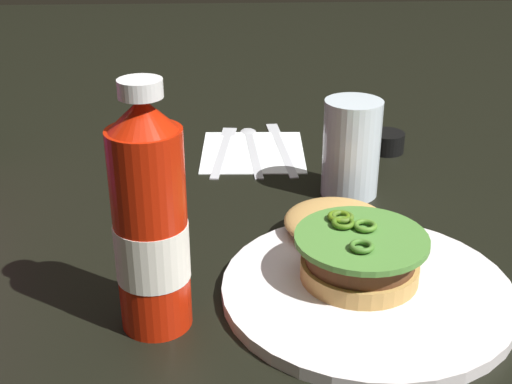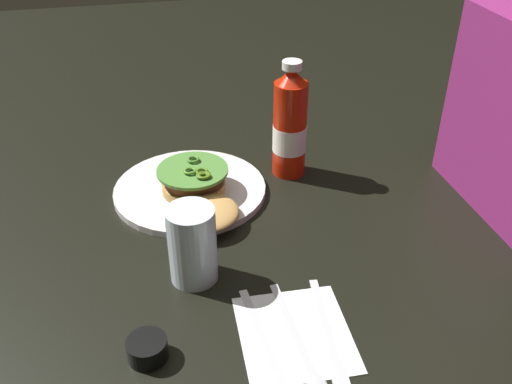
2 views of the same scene
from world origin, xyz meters
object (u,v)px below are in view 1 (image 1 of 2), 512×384
at_px(dinner_plate, 365,290).
at_px(fork_utensil, 224,145).
at_px(spoon_utensil, 251,142).
at_px(ketchup_bottle, 150,225).
at_px(burger_sandwich, 351,243).
at_px(water_glass, 351,148).
at_px(condiment_cup, 386,142).
at_px(napkin, 253,151).
at_px(butter_knife, 280,143).

distance_m(dinner_plate, fork_utensil, 0.42).
bearing_deg(spoon_utensil, ketchup_bottle, 166.72).
distance_m(dinner_plate, burger_sandwich, 0.05).
relative_size(water_glass, condiment_cup, 2.32).
bearing_deg(burger_sandwich, condiment_cup, -18.90).
bearing_deg(burger_sandwich, ketchup_bottle, 112.84).
height_order(dinner_plate, condiment_cup, condiment_cup).
height_order(ketchup_bottle, napkin, ketchup_bottle).
bearing_deg(napkin, water_glass, -141.40).
xyz_separation_m(condiment_cup, butter_knife, (0.03, 0.15, -0.01)).
relative_size(butter_knife, spoon_utensil, 1.07).
bearing_deg(butter_knife, ketchup_bottle, 161.24).
relative_size(water_glass, butter_knife, 0.56).
bearing_deg(butter_knife, fork_utensil, 92.67).
relative_size(burger_sandwich, condiment_cup, 4.04).
xyz_separation_m(ketchup_bottle, spoon_utensil, (0.44, -0.10, -0.10)).
relative_size(ketchup_bottle, spoon_utensil, 1.12).
xyz_separation_m(butter_knife, spoon_utensil, (0.01, 0.04, 0.00)).
height_order(ketchup_bottle, water_glass, ketchup_bottle).
distance_m(dinner_plate, spoon_utensil, 0.42).
xyz_separation_m(dinner_plate, butter_knife, (0.40, 0.05, -0.00)).
bearing_deg(butter_knife, condiment_cup, -101.31).
distance_m(dinner_plate, butter_knife, 0.41).
height_order(water_glass, fork_utensil, water_glass).
relative_size(napkin, spoon_utensil, 0.80).
distance_m(condiment_cup, butter_knife, 0.16).
distance_m(burger_sandwich, ketchup_bottle, 0.22).
bearing_deg(burger_sandwich, water_glass, -9.80).
bearing_deg(napkin, burger_sandwich, -165.69).
distance_m(water_glass, napkin, 0.20).
bearing_deg(burger_sandwich, dinner_plate, -171.49).
height_order(condiment_cup, spoon_utensil, condiment_cup).
relative_size(burger_sandwich, ketchup_bottle, 0.94).
height_order(burger_sandwich, butter_knife, burger_sandwich).
height_order(dinner_plate, fork_utensil, dinner_plate).
bearing_deg(burger_sandwich, fork_utensil, 19.77).
xyz_separation_m(condiment_cup, spoon_utensil, (0.04, 0.20, -0.01)).
bearing_deg(water_glass, napkin, 38.60).
distance_m(napkin, butter_knife, 0.05).
bearing_deg(dinner_plate, water_glass, -6.10).
xyz_separation_m(burger_sandwich, fork_utensil, (0.35, 0.13, -0.03)).
height_order(water_glass, butter_knife, water_glass).
relative_size(dinner_plate, butter_knife, 1.29).
bearing_deg(fork_utensil, dinner_plate, -161.50).
distance_m(ketchup_bottle, napkin, 0.43).
xyz_separation_m(ketchup_bottle, water_glass, (0.26, -0.22, -0.04)).
relative_size(condiment_cup, butter_knife, 0.24).
bearing_deg(dinner_plate, spoon_utensil, 12.79).
xyz_separation_m(water_glass, fork_utensil, (0.17, 0.16, -0.06)).
bearing_deg(condiment_cup, ketchup_bottle, 143.38).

